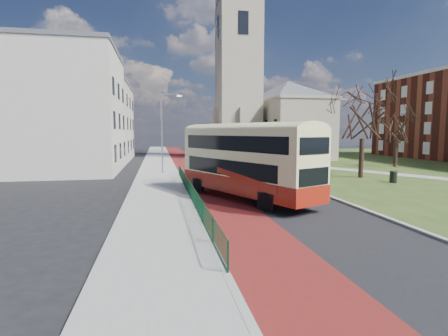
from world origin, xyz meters
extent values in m
plane|color=black|center=(0.00, 0.00, 0.00)|extent=(160.00, 160.00, 0.00)
cube|color=black|center=(1.50, 20.00, 0.01)|extent=(9.00, 120.00, 0.01)
cube|color=#591414|center=(-1.20, 20.00, 0.01)|extent=(3.40, 120.00, 0.01)
cube|color=gray|center=(-5.00, 20.00, 0.06)|extent=(4.00, 120.00, 0.12)
cube|color=#999993|center=(-3.00, 20.00, 0.07)|extent=(0.25, 120.00, 0.13)
cube|color=#999993|center=(6.10, 22.00, 0.07)|extent=(0.25, 80.00, 0.13)
cube|color=#2E4318|center=(26.00, 22.00, 0.02)|extent=(40.00, 80.00, 0.04)
cube|color=#9E998C|center=(20.00, 10.00, 0.06)|extent=(18.84, 32.82, 0.03)
cylinder|color=#0D3B21|center=(-2.95, 4.00, 1.10)|extent=(0.04, 24.00, 0.04)
cylinder|color=#0D3B21|center=(-2.95, 4.00, 0.15)|extent=(0.04, 24.00, 0.04)
cube|color=gray|center=(8.00, 38.00, 12.00)|extent=(6.50, 6.50, 24.00)
cube|color=gray|center=(16.50, 38.00, 4.50)|extent=(9.00, 18.00, 9.00)
pyramid|color=#565960|center=(16.50, 38.00, 12.60)|extent=(9.00, 18.00, 3.60)
cube|color=beige|center=(-14.00, 22.00, 6.25)|extent=(10.00, 14.00, 12.50)
cube|color=#565960|center=(-14.00, 22.00, 12.75)|extent=(10.30, 14.30, 0.50)
cube|color=beige|center=(-14.00, 38.00, 5.50)|extent=(10.00, 16.00, 11.00)
cube|color=#565960|center=(-14.00, 38.00, 11.25)|extent=(10.30, 16.30, 0.50)
cylinder|color=gray|center=(-4.50, 18.00, 4.12)|extent=(0.16, 0.16, 8.00)
cylinder|color=gray|center=(-3.60, 18.00, 8.02)|extent=(1.80, 0.10, 0.10)
cube|color=silver|center=(-2.70, 18.00, 7.87)|extent=(0.50, 0.18, 0.12)
cube|color=maroon|center=(0.49, 3.53, 1.03)|extent=(6.97, 11.19, 1.01)
cube|color=#F3F2A6|center=(0.49, 3.53, 3.00)|extent=(6.93, 11.13, 2.93)
cube|color=black|center=(-0.79, 3.27, 2.09)|extent=(3.85, 8.32, 0.96)
cube|color=black|center=(1.52, 4.33, 2.09)|extent=(3.85, 8.32, 0.96)
cube|color=black|center=(-0.66, 3.00, 3.61)|extent=(4.22, 9.13, 0.91)
cube|color=black|center=(1.65, 4.05, 3.61)|extent=(4.22, 9.13, 0.91)
cube|color=black|center=(-1.81, 8.56, 2.09)|extent=(2.10, 1.02, 1.06)
cube|color=black|center=(-1.81, 8.56, 3.61)|extent=(2.10, 1.02, 0.91)
cube|color=orange|center=(-1.81, 8.56, 4.19)|extent=(1.68, 0.84, 0.30)
cylinder|color=black|center=(-2.15, 6.48, 0.53)|extent=(0.71, 1.08, 1.05)
cylinder|color=black|center=(-0.02, 7.45, 0.53)|extent=(0.71, 1.08, 1.05)
cylinder|color=black|center=(0.82, 0.00, 0.53)|extent=(0.71, 1.08, 1.05)
cylinder|color=black|center=(2.94, 0.98, 0.53)|extent=(0.71, 1.08, 1.05)
cylinder|color=black|center=(13.63, 11.53, 1.85)|extent=(0.52, 0.52, 3.62)
cylinder|color=black|center=(23.41, 19.78, 1.51)|extent=(0.55, 0.55, 2.95)
cylinder|color=black|center=(14.46, 8.02, 0.52)|extent=(0.72, 0.72, 0.96)
cylinder|color=gray|center=(14.46, 8.02, 1.04)|extent=(0.78, 0.78, 0.06)
camera|label=1|loc=(-4.94, -17.84, 4.33)|focal=28.00mm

